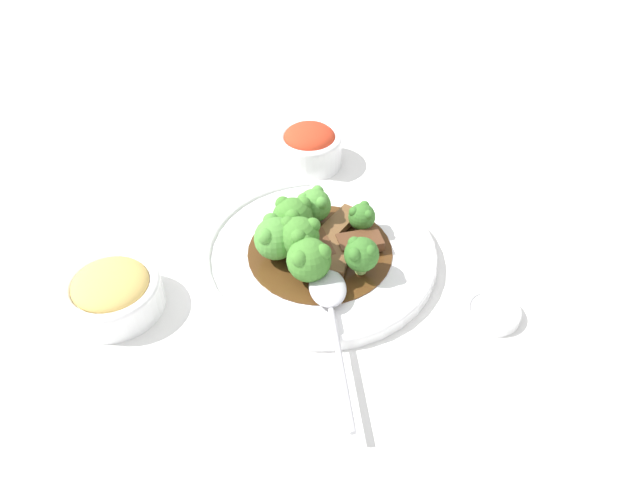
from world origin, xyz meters
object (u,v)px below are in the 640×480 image
(broccoli_floret_3, at_px, (276,237))
(serving_spoon, at_px, (330,299))
(beef_strip_0, at_px, (336,258))
(broccoli_floret_1, at_px, (299,236))
(broccoli_floret_0, at_px, (309,259))
(broccoli_floret_2, at_px, (314,205))
(beef_strip_2, at_px, (360,242))
(sauce_dish, at_px, (493,312))
(broccoli_floret_5, at_px, (362,216))
(main_plate, at_px, (320,254))
(broccoli_floret_6, at_px, (361,255))
(beef_strip_1, at_px, (319,243))
(broccoli_floret_4, at_px, (293,216))
(side_bowl_kimchi, at_px, (309,146))
(side_bowl_appetizer, at_px, (113,292))

(broccoli_floret_3, height_order, serving_spoon, broccoli_floret_3)
(beef_strip_0, distance_m, broccoli_floret_1, 0.05)
(broccoli_floret_0, relative_size, broccoli_floret_2, 1.17)
(beef_strip_2, distance_m, sauce_dish, 0.18)
(broccoli_floret_5, bearing_deg, beef_strip_0, 9.19)
(main_plate, bearing_deg, broccoli_floret_0, 23.97)
(broccoli_floret_0, xyz_separation_m, broccoli_floret_6, (-0.04, 0.04, -0.00))
(beef_strip_1, bearing_deg, broccoli_floret_1, -9.98)
(main_plate, height_order, broccoli_floret_1, broccoli_floret_1)
(broccoli_floret_4, height_order, side_bowl_kimchi, broccoli_floret_4)
(side_bowl_appetizer, bearing_deg, broccoli_floret_3, 149.31)
(serving_spoon, bearing_deg, broccoli_floret_5, -159.22)
(sauce_dish, bearing_deg, broccoli_floret_5, -92.97)
(beef_strip_1, distance_m, broccoli_floret_6, 0.07)
(serving_spoon, height_order, sauce_dish, serving_spoon)
(broccoli_floret_6, distance_m, serving_spoon, 0.07)
(side_bowl_appetizer, bearing_deg, broccoli_floret_6, 136.79)
(side_bowl_kimchi, relative_size, sauce_dish, 1.51)
(broccoli_floret_3, distance_m, serving_spoon, 0.11)
(broccoli_floret_6, bearing_deg, broccoli_floret_1, -69.96)
(broccoli_floret_3, relative_size, broccoli_floret_4, 1.02)
(main_plate, relative_size, beef_strip_0, 4.28)
(beef_strip_0, bearing_deg, sauce_dish, 107.21)
(broccoli_floret_2, height_order, sauce_dish, broccoli_floret_2)
(broccoli_floret_5, bearing_deg, broccoli_floret_3, -26.15)
(beef_strip_1, height_order, beef_strip_2, beef_strip_2)
(broccoli_floret_1, relative_size, side_bowl_appetizer, 0.53)
(main_plate, height_order, beef_strip_1, beef_strip_1)
(beef_strip_2, relative_size, broccoli_floret_0, 1.17)
(broccoli_floret_1, xyz_separation_m, serving_spoon, (0.04, 0.08, -0.03))
(side_bowl_kimchi, xyz_separation_m, side_bowl_appetizer, (0.37, 0.01, -0.01))
(main_plate, xyz_separation_m, broccoli_floret_4, (-0.00, -0.04, 0.04))
(broccoli_floret_4, relative_size, broccoli_floret_5, 1.40)
(beef_strip_2, distance_m, broccoli_floret_2, 0.08)
(main_plate, height_order, beef_strip_2, beef_strip_2)
(broccoli_floret_0, bearing_deg, sauce_dish, 116.97)
(main_plate, xyz_separation_m, broccoli_floret_2, (-0.04, -0.04, 0.03))
(beef_strip_1, bearing_deg, sauce_dish, 103.02)
(broccoli_floret_0, xyz_separation_m, sauce_dish, (-0.10, 0.20, -0.04))
(beef_strip_0, xyz_separation_m, broccoli_floret_3, (0.04, -0.06, 0.02))
(beef_strip_2, relative_size, side_bowl_kimchi, 0.65)
(broccoli_floret_6, bearing_deg, side_bowl_appetizer, -43.21)
(beef_strip_1, xyz_separation_m, broccoli_floret_1, (0.03, -0.01, 0.03))
(broccoli_floret_1, bearing_deg, broccoli_floret_6, 110.04)
(broccoli_floret_2, distance_m, broccoli_floret_5, 0.06)
(broccoli_floret_3, distance_m, broccoli_floret_5, 0.12)
(sauce_dish, bearing_deg, broccoli_floret_4, -78.57)
(broccoli_floret_3, height_order, broccoli_floret_4, broccoli_floret_3)
(main_plate, bearing_deg, broccoli_floret_5, 164.28)
(serving_spoon, distance_m, side_bowl_kimchi, 0.31)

